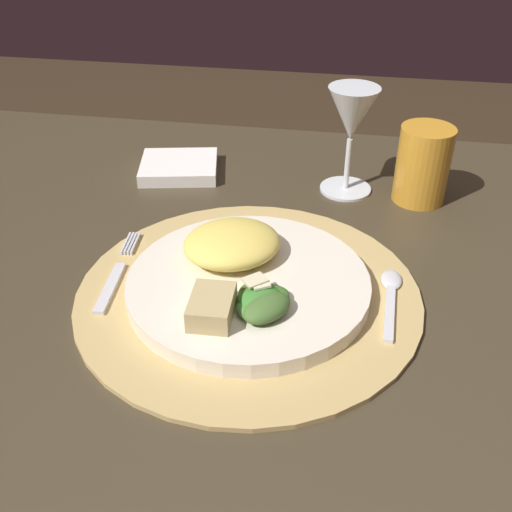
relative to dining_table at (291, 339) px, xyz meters
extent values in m
cube|color=#3D3322|center=(0.00, 0.00, 0.08)|extent=(1.39, 0.86, 0.03)
cylinder|color=#41321D|center=(-0.62, 0.36, -0.27)|extent=(0.06, 0.06, 0.68)
cylinder|color=tan|center=(-0.05, -0.05, 0.10)|extent=(0.38, 0.38, 0.01)
cylinder|color=silver|center=(-0.05, -0.05, 0.11)|extent=(0.27, 0.27, 0.02)
ellipsoid|color=#EAD05B|center=(-0.07, -0.01, 0.14)|extent=(0.15, 0.14, 0.03)
ellipsoid|color=#457736|center=(-0.03, -0.11, 0.13)|extent=(0.05, 0.04, 0.01)
ellipsoid|color=#3D7828|center=(-0.02, -0.08, 0.13)|extent=(0.06, 0.05, 0.01)
ellipsoid|color=#466A2E|center=(-0.02, -0.11, 0.13)|extent=(0.06, 0.07, 0.02)
ellipsoid|color=#415D1D|center=(-0.03, -0.08, 0.13)|extent=(0.06, 0.06, 0.01)
ellipsoid|color=#3A7C2F|center=(-0.02, -0.09, 0.13)|extent=(0.04, 0.05, 0.02)
cube|color=beige|center=(-0.03, -0.08, 0.15)|extent=(0.03, 0.03, 0.00)
cube|color=beige|center=(-0.03, -0.08, 0.14)|extent=(0.03, 0.03, 0.01)
cube|color=tan|center=(-0.07, -0.11, 0.14)|extent=(0.04, 0.06, 0.02)
cube|color=silver|center=(-0.20, -0.07, 0.11)|extent=(0.02, 0.09, 0.00)
cube|color=silver|center=(-0.21, 0.02, 0.11)|extent=(0.01, 0.05, 0.00)
cube|color=silver|center=(-0.21, 0.02, 0.11)|extent=(0.01, 0.05, 0.00)
cube|color=silver|center=(-0.20, 0.02, 0.11)|extent=(0.01, 0.05, 0.00)
cube|color=silver|center=(-0.20, 0.02, 0.11)|extent=(0.01, 0.05, 0.00)
cube|color=silver|center=(0.11, -0.06, 0.11)|extent=(0.01, 0.09, 0.00)
ellipsoid|color=silver|center=(0.11, 0.00, 0.11)|extent=(0.02, 0.04, 0.01)
cube|color=white|center=(-0.20, 0.24, 0.11)|extent=(0.13, 0.12, 0.02)
cylinder|color=silver|center=(0.05, 0.22, 0.10)|extent=(0.07, 0.07, 0.00)
cylinder|color=silver|center=(0.05, 0.22, 0.14)|extent=(0.01, 0.01, 0.08)
cone|color=silver|center=(0.05, 0.22, 0.21)|extent=(0.07, 0.07, 0.07)
cylinder|color=orange|center=(0.15, 0.21, 0.15)|extent=(0.07, 0.07, 0.11)
camera|label=1|loc=(0.05, -0.57, 0.52)|focal=42.46mm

